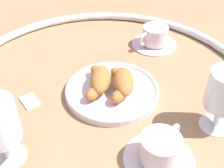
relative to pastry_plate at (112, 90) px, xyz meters
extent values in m
plane|color=#997551|center=(0.03, 0.02, -0.01)|extent=(2.20, 2.20, 0.00)
torus|color=silver|center=(0.03, 0.02, 0.00)|extent=(0.79, 0.79, 0.02)
cylinder|color=silver|center=(0.00, 0.00, 0.00)|extent=(0.23, 0.23, 0.01)
torus|color=silver|center=(0.00, 0.00, 0.00)|extent=(0.23, 0.23, 0.01)
ellipsoid|color=#AD6B33|center=(-0.01, -0.03, 0.03)|extent=(0.11, 0.06, 0.04)
ellipsoid|color=#AD6B33|center=(0.04, -0.02, 0.02)|extent=(0.05, 0.04, 0.03)
ellipsoid|color=#AD6B33|center=(-0.05, -0.01, 0.02)|extent=(0.05, 0.05, 0.03)
ellipsoid|color=#AD6B33|center=(0.01, 0.03, 0.03)|extent=(0.11, 0.07, 0.04)
ellipsoid|color=#AD6B33|center=(0.05, 0.03, 0.02)|extent=(0.05, 0.04, 0.03)
ellipsoid|color=#AD6B33|center=(-0.03, 0.05, 0.02)|extent=(0.05, 0.05, 0.03)
cylinder|color=silver|center=(-0.21, -0.06, -0.01)|extent=(0.14, 0.14, 0.01)
cylinder|color=silver|center=(-0.21, -0.06, 0.02)|extent=(0.08, 0.08, 0.05)
cylinder|color=brown|center=(-0.21, -0.06, 0.05)|extent=(0.07, 0.07, 0.01)
torus|color=silver|center=(-0.18, -0.09, 0.03)|extent=(0.03, 0.04, 0.04)
cylinder|color=silver|center=(0.21, -0.16, -0.01)|extent=(0.14, 0.14, 0.01)
cylinder|color=silver|center=(0.21, -0.16, 0.02)|extent=(0.08, 0.08, 0.05)
cylinder|color=brown|center=(0.21, -0.16, 0.05)|extent=(0.07, 0.07, 0.01)
torus|color=silver|center=(0.18, -0.12, 0.03)|extent=(0.03, 0.04, 0.04)
cylinder|color=white|center=(-0.16, 0.23, -0.01)|extent=(0.07, 0.07, 0.01)
cylinder|color=white|center=(-0.16, 0.23, 0.02)|extent=(0.01, 0.01, 0.05)
cylinder|color=white|center=(-0.14, -0.20, -0.01)|extent=(0.07, 0.07, 0.01)
cylinder|color=white|center=(-0.14, -0.20, 0.02)|extent=(0.01, 0.01, 0.05)
cube|color=white|center=(0.00, 0.20, -0.01)|extent=(0.06, 0.05, 0.01)
camera|label=1|loc=(-0.52, 0.08, 0.44)|focal=45.51mm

